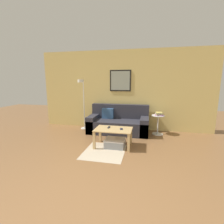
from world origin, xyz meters
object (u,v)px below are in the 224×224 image
couch (118,123)px  cell_phone (121,129)px  remote_control (109,127)px  coffee_table (113,132)px  storage_bin (115,143)px  book_stack (159,114)px  side_table (158,123)px  floor_lamp (82,99)px

couch → cell_phone: couch is taller
cell_phone → remote_control: bearing=157.7°
coffee_table → storage_bin: coffee_table is taller
couch → book_stack: 1.26m
side_table → book_stack: 0.28m
side_table → couch: bearing=-178.2°
couch → remote_control: couch is taller
book_stack → remote_control: (-1.26, -1.11, -0.18)m
coffee_table → storage_bin: 0.26m
couch → side_table: (1.19, 0.04, 0.07)m
side_table → remote_control: (-1.24, -1.12, 0.11)m
book_stack → floor_lamp: bearing=-179.9°
couch → floor_lamp: 1.38m
coffee_table → side_table: side_table is taller
couch → storage_bin: couch is taller
remote_control → cell_phone: remote_control is taller
couch → cell_phone: bearing=-76.4°
side_table → floor_lamp: bearing=-179.5°
couch → cell_phone: 1.19m
book_stack → remote_control: size_ratio=1.67×
couch → side_table: size_ratio=3.14×
coffee_table → remote_control: size_ratio=5.88×
floor_lamp → remote_control: size_ratio=10.84×
book_stack → remote_control: 1.69m
couch → side_table: 1.19m
remote_control → book_stack: bearing=41.6°
coffee_table → cell_phone: cell_phone is taller
storage_bin → side_table: (1.06, 1.22, 0.25)m
floor_lamp → cell_phone: 1.94m
side_table → remote_control: side_table is taller
storage_bin → floor_lamp: 1.99m
coffee_table → floor_lamp: 1.85m
side_table → book_stack: book_stack is taller
coffee_table → remote_control: bearing=147.5°
floor_lamp → side_table: (2.37, 0.02, -0.66)m
floor_lamp → book_stack: 2.41m
couch → floor_lamp: (-1.17, 0.02, 0.72)m
coffee_table → remote_control: 0.18m
coffee_table → book_stack: book_stack is taller
side_table → book_stack: size_ratio=2.33×
couch → side_table: bearing=1.8°
couch → coffee_table: 1.17m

